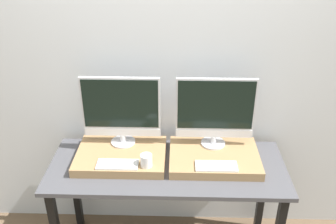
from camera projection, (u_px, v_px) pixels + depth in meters
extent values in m
cube|color=silver|center=(169.00, 73.00, 2.57)|extent=(8.00, 0.04, 2.60)
cube|color=#47474C|center=(167.00, 167.00, 2.48)|extent=(1.57, 0.62, 0.03)
cube|color=black|center=(76.00, 188.00, 2.91)|extent=(0.05, 0.05, 0.76)
cube|color=black|center=(262.00, 191.00, 2.87)|extent=(0.05, 0.05, 0.76)
cube|color=#99754C|center=(121.00, 156.00, 2.52)|extent=(0.59, 0.43, 0.06)
cylinder|color=silver|center=(123.00, 142.00, 2.61)|extent=(0.17, 0.17, 0.01)
cylinder|color=silver|center=(123.00, 138.00, 2.59)|extent=(0.04, 0.04, 0.05)
cube|color=silver|center=(121.00, 107.00, 2.48)|extent=(0.52, 0.02, 0.43)
cube|color=black|center=(120.00, 104.00, 2.46)|extent=(0.50, 0.00, 0.35)
cube|color=silver|center=(122.00, 132.00, 2.56)|extent=(0.51, 0.00, 0.06)
cube|color=silver|center=(118.00, 164.00, 2.37)|extent=(0.26, 0.11, 0.01)
cube|color=silver|center=(117.00, 163.00, 2.37)|extent=(0.25, 0.10, 0.00)
cylinder|color=white|center=(146.00, 160.00, 2.35)|extent=(0.07, 0.07, 0.08)
cube|color=#99754C|center=(214.00, 157.00, 2.50)|extent=(0.59, 0.43, 0.06)
cylinder|color=silver|center=(213.00, 143.00, 2.59)|extent=(0.17, 0.17, 0.01)
cylinder|color=silver|center=(213.00, 139.00, 2.58)|extent=(0.04, 0.04, 0.05)
cube|color=silver|center=(215.00, 109.00, 2.47)|extent=(0.52, 0.02, 0.43)
cube|color=black|center=(216.00, 105.00, 2.44)|extent=(0.50, 0.00, 0.35)
cube|color=silver|center=(214.00, 134.00, 2.54)|extent=(0.51, 0.00, 0.06)
cube|color=silver|center=(216.00, 166.00, 2.36)|extent=(0.26, 0.11, 0.01)
cube|color=silver|center=(216.00, 165.00, 2.35)|extent=(0.25, 0.10, 0.00)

